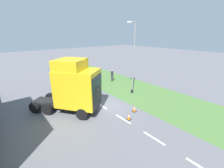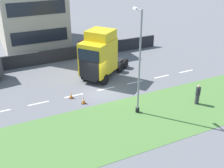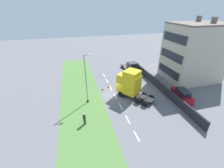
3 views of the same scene
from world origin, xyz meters
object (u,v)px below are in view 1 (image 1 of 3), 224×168
lorry_cab (75,87)px  pedestrian (112,76)px  traffic_cone_trailing (134,109)px  lamp_post (133,62)px  traffic_cone_lead (129,116)px

lorry_cab → pedestrian: (-8.50, -5.27, -1.59)m
traffic_cone_trailing → lamp_post: bearing=-133.1°
traffic_cone_lead → lamp_post: bearing=-138.4°
traffic_cone_lead → traffic_cone_trailing: same height
pedestrian → lorry_cab: bearing=31.8°
lamp_post → traffic_cone_trailing: bearing=46.9°
traffic_cone_lead → traffic_cone_trailing: 1.53m
pedestrian → traffic_cone_trailing: bearing=63.6°
lorry_cab → traffic_cone_lead: lorry_cab is taller
traffic_cone_lead → lorry_cab: bearing=-55.1°
traffic_cone_lead → traffic_cone_trailing: size_ratio=1.00×
traffic_cone_lead → pedestrian: bearing=-121.4°
lorry_cab → traffic_cone_lead: bearing=88.0°
lorry_cab → traffic_cone_trailing: size_ratio=11.27×
pedestrian → traffic_cone_lead: pedestrian is taller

